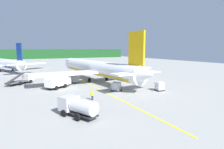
# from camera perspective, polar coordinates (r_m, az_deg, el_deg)

# --- Properties ---
(distant_treeline) EXTENTS (216.00, 6.00, 8.23)m
(distant_treeline) POSITION_cam_1_polar(r_m,az_deg,el_deg) (175.30, -30.45, 5.36)
(distant_treeline) COLOR #19471E
(distant_treeline) RESTS_ON ground
(airliner_foreground) EXTENTS (34.52, 41.70, 11.90)m
(airliner_foreground) POSITION_cam_1_polar(r_m,az_deg,el_deg) (49.46, -4.82, 1.89)
(airliner_foreground) COLOR white
(airliner_foreground) RESTS_ON ground
(airliner_mid_apron) EXTENTS (29.55, 35.18, 10.47)m
(airliner_mid_apron) POSITION_cam_1_polar(r_m,az_deg,el_deg) (82.07, -30.08, 2.95)
(airliner_mid_apron) COLOR silver
(airliner_mid_apron) RESTS_ON ground
(service_truck_fuel) EXTENTS (6.07, 5.17, 2.81)m
(service_truck_fuel) POSITION_cam_1_polar(r_m,az_deg,el_deg) (42.20, -16.18, -1.94)
(service_truck_fuel) COLOR white
(service_truck_fuel) RESTS_ON ground
(service_truck_baggage) EXTENTS (4.24, 5.69, 2.40)m
(service_truck_baggage) POSITION_cam_1_polar(r_m,az_deg,el_deg) (24.08, -10.59, -9.50)
(service_truck_baggage) COLOR silver
(service_truck_baggage) RESTS_ON ground
(service_truck_catering) EXTENTS (6.55, 5.97, 2.76)m
(service_truck_catering) POSITION_cam_1_polar(r_m,az_deg,el_deg) (50.81, -25.49, -1.23)
(service_truck_catering) COLOR white
(service_truck_catering) RESTS_ON ground
(cargo_container_near) EXTENTS (1.69, 1.69, 1.99)m
(cargo_container_near) POSITION_cam_1_polar(r_m,az_deg,el_deg) (39.10, 14.40, -3.55)
(cargo_container_near) COLOR #333338
(cargo_container_near) RESTS_ON ground
(cargo_container_mid) EXTENTS (2.49, 2.49, 1.90)m
(cargo_container_mid) POSITION_cam_1_polar(r_m,az_deg,el_deg) (37.74, 1.33, -3.79)
(cargo_container_mid) COLOR #333338
(cargo_container_mid) RESTS_ON ground
(crew_marshaller) EXTENTS (0.54, 0.44, 1.60)m
(crew_marshaller) POSITION_cam_1_polar(r_m,az_deg,el_deg) (31.33, -6.12, -6.18)
(crew_marshaller) COLOR #191E33
(crew_marshaller) RESTS_ON ground
(crew_loader_left) EXTENTS (0.62, 0.31, 1.70)m
(crew_loader_left) POSITION_cam_1_polar(r_m,az_deg,el_deg) (52.50, -18.84, -0.78)
(crew_loader_left) COLOR #191E33
(crew_loader_left) RESTS_ON ground
(apron_guide_line) EXTENTS (0.30, 60.00, 0.01)m
(apron_guide_line) POSITION_cam_1_polar(r_m,az_deg,el_deg) (44.68, -6.68, -3.17)
(apron_guide_line) COLOR yellow
(apron_guide_line) RESTS_ON ground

